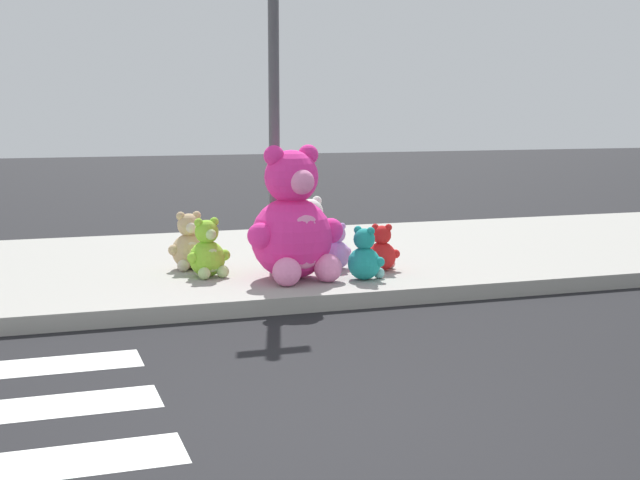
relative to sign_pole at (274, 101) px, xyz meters
name	(u,v)px	position (x,y,z in m)	size (l,w,h in m)	color
ground_plane	(320,449)	(-1.00, -4.40, -1.85)	(60.00, 60.00, 0.00)	black
sidewalk	(166,268)	(-1.00, 0.80, -1.77)	(28.00, 4.40, 0.15)	#9E9B93
sign_pole	(274,101)	(0.00, 0.00, 0.00)	(0.56, 0.11, 3.20)	#4C4C51
plush_pink_large	(293,226)	(0.02, -0.59, -1.18)	(0.98, 0.90, 1.29)	#F22D93
plush_lavender	(336,250)	(0.60, -0.18, -1.51)	(0.36, 0.32, 0.47)	#B28CD8
plush_lime	(208,253)	(-0.74, -0.21, -1.47)	(0.44, 0.41, 0.58)	#8CD133
plush_white	(309,235)	(0.49, 0.37, -1.42)	(0.50, 0.50, 0.70)	white
plush_tan	(190,246)	(-0.83, 0.27, -1.46)	(0.46, 0.40, 0.59)	tan
plush_teal	(365,258)	(0.66, -0.83, -1.49)	(0.37, 0.36, 0.52)	teal
plush_red	(382,252)	(1.00, -0.43, -1.51)	(0.34, 0.34, 0.48)	red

